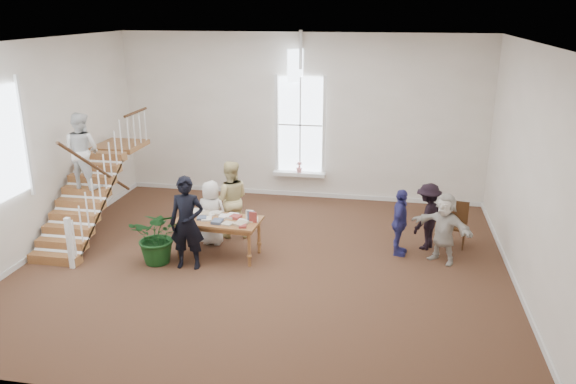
% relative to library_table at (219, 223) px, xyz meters
% --- Properties ---
extents(ground, '(10.00, 10.00, 0.00)m').
position_rel_library_table_xyz_m(ground, '(1.06, -0.19, -0.75)').
color(ground, '#4C301E').
rests_on(ground, ground).
extents(room_shell, '(10.49, 10.00, 10.00)m').
position_rel_library_table_xyz_m(room_shell, '(1.06, 4.20, -0.35)').
color(room_shell, silver).
rests_on(room_shell, ground).
extents(staircase, '(1.10, 4.10, 2.92)m').
position_rel_library_table_xyz_m(staircase, '(-3.28, 0.56, 0.87)').
color(staircase, brown).
rests_on(staircase, ground).
extents(library_table, '(1.84, 1.01, 0.90)m').
position_rel_library_table_xyz_m(library_table, '(0.00, 0.00, 0.00)').
color(library_table, brown).
rests_on(library_table, ground).
extents(police_officer, '(0.75, 0.52, 1.94)m').
position_rel_library_table_xyz_m(police_officer, '(-0.45, -0.66, 0.22)').
color(police_officer, black).
rests_on(police_officer, ground).
extents(elderly_woman, '(0.75, 0.52, 1.48)m').
position_rel_library_table_xyz_m(elderly_woman, '(-0.35, 0.59, -0.02)').
color(elderly_woman, silver).
rests_on(elderly_woman, ground).
extents(person_yellow, '(1.03, 0.90, 1.82)m').
position_rel_library_table_xyz_m(person_yellow, '(-0.05, 1.09, 0.15)').
color(person_yellow, beige).
rests_on(person_yellow, ground).
extents(woman_cluster_a, '(0.49, 0.91, 1.47)m').
position_rel_library_table_xyz_m(woman_cluster_a, '(3.80, 0.77, -0.02)').
color(woman_cluster_a, navy).
rests_on(woman_cluster_a, ground).
extents(woman_cluster_b, '(0.96, 1.12, 1.50)m').
position_rel_library_table_xyz_m(woman_cluster_b, '(4.40, 1.22, -0.01)').
color(woman_cluster_b, black).
rests_on(woman_cluster_b, ground).
extents(woman_cluster_c, '(1.41, 1.16, 1.51)m').
position_rel_library_table_xyz_m(woman_cluster_c, '(4.70, 0.57, 0.00)').
color(woman_cluster_c, beige).
rests_on(woman_cluster_c, ground).
extents(floor_plant, '(1.15, 1.02, 1.20)m').
position_rel_library_table_xyz_m(floor_plant, '(-1.13, -0.57, -0.15)').
color(floor_plant, '#133C15').
rests_on(floor_plant, ground).
extents(side_chair, '(0.51, 0.51, 1.01)m').
position_rel_library_table_xyz_m(side_chair, '(5.08, 1.51, -0.19)').
color(side_chair, '#371D0F').
rests_on(side_chair, ground).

